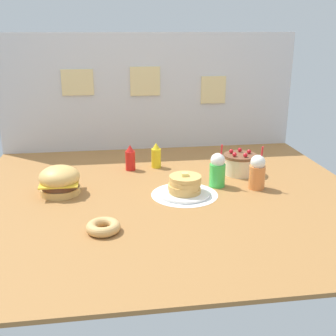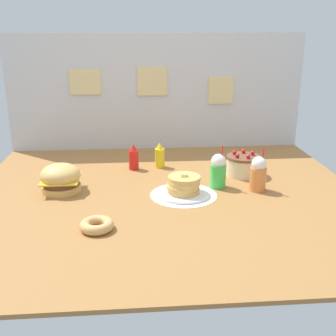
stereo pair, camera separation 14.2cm
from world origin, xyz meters
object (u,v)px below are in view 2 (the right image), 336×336
layer_cake (243,165)px  orange_float_cup (258,174)px  burger (61,178)px  cream_soda_cup (218,171)px  pancake_stack (184,187)px  donut_pink_glaze (97,225)px  ketchup_bottle (134,158)px  mustard_bottle (160,156)px

layer_cake → orange_float_cup: size_ratio=0.83×
burger → orange_float_cup: 1.16m
cream_soda_cup → orange_float_cup: size_ratio=1.00×
pancake_stack → orange_float_cup: orange_float_cup is taller
layer_cake → donut_pink_glaze: bearing=-141.3°
pancake_stack → cream_soda_cup: cream_soda_cup is taller
burger → pancake_stack: (0.71, -0.12, -0.03)m
burger → ketchup_bottle: ketchup_bottle is taller
burger → cream_soda_cup: size_ratio=0.88×
donut_pink_glaze → pancake_stack: bearing=40.8°
layer_cake → donut_pink_glaze: (-0.89, -0.71, -0.04)m
orange_float_cup → donut_pink_glaze: orange_float_cup is taller
ketchup_bottle → cream_soda_cup: (0.50, -0.38, 0.02)m
orange_float_cup → donut_pink_glaze: bearing=-154.1°
orange_float_cup → donut_pink_glaze: 1.01m
burger → layer_cake: (1.13, 0.19, -0.01)m
layer_cake → cream_soda_cup: bearing=-135.6°
burger → layer_cake: size_ratio=1.06×
pancake_stack → orange_float_cup: (0.44, 0.04, 0.05)m
ketchup_bottle → cream_soda_cup: cream_soda_cup is taller
pancake_stack → orange_float_cup: bearing=5.2°
ketchup_bottle → donut_pink_glaze: ketchup_bottle is taller
cream_soda_cup → orange_float_cup: bearing=-17.7°
burger → orange_float_cup: size_ratio=0.88×
ketchup_bottle → pancake_stack: bearing=-60.3°
pancake_stack → mustard_bottle: 0.54m
ketchup_bottle → donut_pink_glaze: (-0.18, -0.89, -0.06)m
mustard_bottle → ketchup_bottle: bearing=-170.4°
layer_cake → mustard_bottle: bearing=158.2°
pancake_stack → donut_pink_glaze: size_ratio=1.83×
mustard_bottle → donut_pink_glaze: (-0.36, -0.92, -0.06)m
layer_cake → ketchup_bottle: bearing=165.6°
pancake_stack → ketchup_bottle: 0.57m
burger → donut_pink_glaze: (0.25, -0.52, -0.05)m
ketchup_bottle → mustard_bottle: 0.18m
burger → pancake_stack: size_ratio=0.78×
donut_pink_glaze → ketchup_bottle: bearing=78.6°
burger → cream_soda_cup: cream_soda_cup is taller
burger → cream_soda_cup: 0.93m
pancake_stack → orange_float_cup: 0.45m
cream_soda_cup → orange_float_cup: 0.24m
pancake_stack → ketchup_bottle: ketchup_bottle is taller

